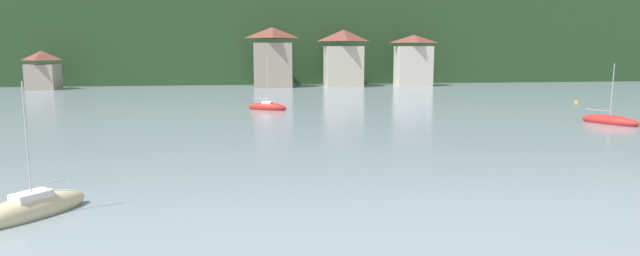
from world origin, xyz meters
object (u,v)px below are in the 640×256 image
object	(u,v)px
shore_building_west	(43,71)
shore_building_westcentral	(272,58)
mooring_buoy_mid	(576,102)
sailboat_far_3	(267,107)
sailboat_far_6	(610,121)
shore_building_central	(343,59)
shore_building_eastcentral	(413,61)
sailboat_mid_0	(33,209)

from	to	relation	value
shore_building_west	shore_building_westcentral	distance (m)	35.22
shore_building_west	mooring_buoy_mid	bearing A→B (deg)	-22.07
sailboat_far_3	sailboat_far_6	distance (m)	31.98
shore_building_west	mooring_buoy_mid	distance (m)	75.52
shore_building_west	shore_building_central	size ratio (longest dim) A/B	0.64
shore_building_eastcentral	sailboat_far_3	size ratio (longest dim) A/B	1.46
sailboat_mid_0	sailboat_far_6	bearing A→B (deg)	153.86
shore_building_central	sailboat_far_3	xyz separation A→B (m)	(-13.66, -31.87, -4.25)
sailboat_mid_0	shore_building_west	bearing A→B (deg)	-124.23
shore_building_central	sailboat_far_6	bearing A→B (deg)	-71.90
shore_building_west	shore_building_eastcentral	xyz separation A→B (m)	(58.62, -0.20, 1.22)
shore_building_central	mooring_buoy_mid	distance (m)	37.31
shore_building_westcentral	sailboat_mid_0	distance (m)	67.25
shore_building_west	shore_building_central	xyz separation A→B (m)	(46.89, 0.64, 1.63)
shore_building_central	mooring_buoy_mid	size ratio (longest dim) A/B	18.71
shore_building_westcentral	sailboat_far_3	distance (m)	32.03
mooring_buoy_mid	shore_building_central	bearing A→B (deg)	128.47
sailboat_mid_0	sailboat_far_3	distance (m)	35.82
shore_building_westcentral	mooring_buoy_mid	distance (m)	45.38
shore_building_westcentral	shore_building_eastcentral	xyz separation A→B (m)	(23.45, -0.64, -0.57)
shore_building_west	shore_building_westcentral	size ratio (longest dim) A/B	0.62
shore_building_west	sailboat_mid_0	world-z (taller)	shore_building_west
sailboat_mid_0	mooring_buoy_mid	distance (m)	59.88
sailboat_mid_0	sailboat_far_6	size ratio (longest dim) A/B	1.03
sailboat_far_3	shore_building_westcentral	bearing A→B (deg)	112.66
shore_building_west	sailboat_mid_0	size ratio (longest dim) A/B	1.06
shore_building_west	mooring_buoy_mid	world-z (taller)	shore_building_west
shore_building_central	shore_building_eastcentral	size ratio (longest dim) A/B	1.10
shore_building_central	mooring_buoy_mid	world-z (taller)	shore_building_central
shore_building_central	sailboat_mid_0	bearing A→B (deg)	-109.84
shore_building_eastcentral	sailboat_mid_0	world-z (taller)	shore_building_eastcentral
sailboat_far_3	sailboat_mid_0	bearing A→B (deg)	-80.43
sailboat_mid_0	mooring_buoy_mid	xyz separation A→B (m)	(46.93, 37.19, -0.31)
sailboat_mid_0	sailboat_far_3	size ratio (longest dim) A/B	0.96
sailboat_far_6	mooring_buoy_mid	bearing A→B (deg)	126.03
shore_building_eastcentral	sailboat_mid_0	distance (m)	74.53
shore_building_central	sailboat_far_6	distance (m)	48.58
sailboat_mid_0	sailboat_far_6	world-z (taller)	sailboat_mid_0
shore_building_eastcentral	shore_building_central	bearing A→B (deg)	175.92
sailboat_mid_0	sailboat_far_3	xyz separation A→B (m)	(10.23, 34.33, -0.04)
sailboat_mid_0	sailboat_far_6	xyz separation A→B (m)	(38.92, 20.20, -0.07)
shore_building_eastcentral	shore_building_westcentral	bearing A→B (deg)	178.45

